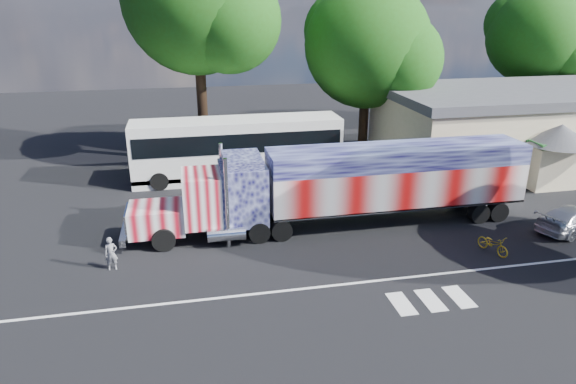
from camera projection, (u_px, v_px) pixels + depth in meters
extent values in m
plane|color=black|center=(301.00, 254.00, 23.36)|extent=(100.00, 100.00, 0.00)
cube|color=silver|center=(318.00, 287.00, 20.60)|extent=(30.00, 0.15, 0.01)
cube|color=silver|center=(401.00, 304.00, 19.48)|extent=(0.70, 1.60, 0.01)
cube|color=silver|center=(431.00, 300.00, 19.71)|extent=(0.70, 1.60, 0.01)
cube|color=silver|center=(459.00, 297.00, 19.94)|extent=(0.70, 1.60, 0.01)
cube|color=black|center=(224.00, 222.00, 24.95)|extent=(8.83, 0.98, 0.29)
cube|color=#D27D87|center=(157.00, 218.00, 24.18)|extent=(2.55, 2.16, 1.28)
cube|color=silver|center=(128.00, 221.00, 23.93)|extent=(0.12, 1.86, 1.14)
cube|color=silver|center=(125.00, 233.00, 24.12)|extent=(0.29, 2.45, 0.35)
cube|color=#D27D87|center=(202.00, 198.00, 24.28)|extent=(1.77, 2.45, 2.45)
cube|color=black|center=(183.00, 190.00, 23.97)|extent=(0.06, 2.06, 0.88)
cube|color=#4B4D7E|center=(243.00, 193.00, 24.62)|extent=(2.16, 2.45, 2.85)
cube|color=#4B4D7E|center=(242.00, 160.00, 24.06)|extent=(1.77, 2.36, 0.49)
cylinder|color=silver|center=(222.00, 185.00, 25.64)|extent=(0.20, 0.20, 4.32)
cylinder|color=silver|center=(227.00, 204.00, 23.26)|extent=(0.20, 0.20, 4.32)
cylinder|color=silver|center=(222.00, 213.00, 26.14)|extent=(1.77, 0.65, 0.65)
cylinder|color=silver|center=(226.00, 234.00, 23.80)|extent=(1.77, 0.65, 0.65)
cylinder|color=black|center=(164.00, 240.00, 23.47)|extent=(1.08, 0.34, 1.08)
cylinder|color=black|center=(165.00, 221.00, 25.45)|extent=(1.08, 0.34, 1.08)
cylinder|color=black|center=(259.00, 232.00, 24.36)|extent=(1.02, 0.54, 1.02)
cylinder|color=black|center=(253.00, 215.00, 26.25)|extent=(1.02, 0.54, 1.02)
cylinder|color=black|center=(281.00, 230.00, 24.57)|extent=(1.02, 0.54, 1.02)
cylinder|color=black|center=(274.00, 213.00, 26.46)|extent=(1.02, 0.54, 1.02)
cube|color=black|center=(395.00, 204.00, 26.53)|extent=(12.76, 1.08, 0.29)
cube|color=#D16F6F|center=(396.00, 184.00, 26.14)|extent=(13.15, 2.55, 1.96)
cube|color=#484A84|center=(398.00, 156.00, 25.63)|extent=(13.15, 2.55, 0.98)
cube|color=silver|center=(395.00, 201.00, 26.48)|extent=(13.15, 2.55, 0.12)
cube|color=silver|center=(514.00, 167.00, 27.22)|extent=(0.04, 2.45, 2.85)
cylinder|color=black|center=(478.00, 213.00, 26.53)|extent=(1.02, 0.54, 1.02)
cylinder|color=black|center=(458.00, 199.00, 28.43)|extent=(1.02, 0.54, 1.02)
cylinder|color=black|center=(497.00, 211.00, 26.74)|extent=(1.02, 0.54, 1.02)
cylinder|color=black|center=(476.00, 197.00, 28.63)|extent=(1.02, 0.54, 1.02)
cube|color=silver|center=(237.00, 149.00, 32.77)|extent=(13.19, 2.86, 3.85)
cube|color=black|center=(237.00, 138.00, 32.53)|extent=(12.75, 2.92, 1.21)
cube|color=black|center=(238.00, 170.00, 33.27)|extent=(13.19, 2.86, 0.27)
cube|color=black|center=(130.00, 152.00, 31.47)|extent=(0.07, 2.53, 1.54)
cylinder|color=black|center=(159.00, 181.00, 31.06)|extent=(1.10, 0.33, 1.10)
cylinder|color=black|center=(161.00, 168.00, 33.58)|extent=(1.10, 0.33, 1.10)
cylinder|color=black|center=(292.00, 173.00, 32.62)|extent=(1.10, 0.33, 1.10)
cylinder|color=black|center=(284.00, 160.00, 35.14)|extent=(1.10, 0.33, 1.10)
cylinder|color=black|center=(307.00, 172.00, 32.80)|extent=(1.10, 0.33, 1.10)
cylinder|color=black|center=(298.00, 160.00, 35.33)|extent=(1.10, 0.33, 1.10)
cube|color=beige|center=(541.00, 128.00, 36.44)|extent=(22.00, 10.00, 4.60)
cube|color=#46464B|center=(547.00, 92.00, 35.53)|extent=(22.40, 10.40, 0.60)
cube|color=#1E5926|center=(477.00, 153.00, 30.26)|extent=(1.60, 0.08, 1.20)
cube|color=#1E5926|center=(537.00, 149.00, 31.02)|extent=(1.60, 0.08, 1.20)
cube|color=beige|center=(554.00, 168.00, 31.08)|extent=(3.00, 1.20, 2.60)
cube|color=#1E5926|center=(559.00, 142.00, 30.52)|extent=(3.40, 1.60, 0.25)
cone|color=#46464B|center=(561.00, 134.00, 30.34)|extent=(4.00, 4.00, 1.20)
imported|color=silver|center=(574.00, 219.00, 25.49)|extent=(4.71, 3.02, 1.27)
imported|color=slate|center=(111.00, 254.00, 21.75)|extent=(0.56, 0.39, 1.47)
imported|color=gold|center=(493.00, 244.00, 23.30)|extent=(1.07, 1.77, 0.88)
cylinder|color=black|center=(364.00, 111.00, 38.12)|extent=(0.70, 0.70, 6.30)
sphere|color=#1B5313|center=(367.00, 45.00, 36.47)|extent=(8.98, 8.98, 8.98)
sphere|color=#1B5313|center=(398.00, 59.00, 35.89)|extent=(6.28, 6.28, 6.28)
sphere|color=#1B5313|center=(344.00, 31.00, 37.14)|extent=(5.83, 5.83, 5.83)
cylinder|color=black|center=(202.00, 100.00, 35.41)|extent=(0.70, 0.70, 8.72)
sphere|color=#1B5313|center=(229.00, 20.00, 32.61)|extent=(6.72, 6.72, 6.72)
cylinder|color=black|center=(527.00, 93.00, 45.01)|extent=(0.70, 0.70, 6.47)
sphere|color=#1B5313|center=(537.00, 35.00, 43.32)|extent=(8.20, 8.20, 8.20)
sphere|color=#1B5313|center=(562.00, 47.00, 42.82)|extent=(5.74, 5.74, 5.74)
sphere|color=#1B5313|center=(516.00, 23.00, 43.89)|extent=(5.33, 5.33, 5.33)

